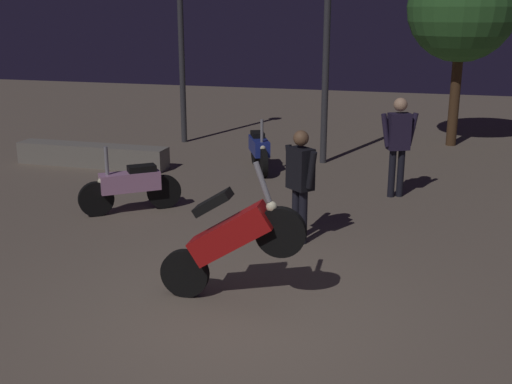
{
  "coord_description": "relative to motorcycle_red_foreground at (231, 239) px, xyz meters",
  "views": [
    {
      "loc": [
        1.85,
        -5.8,
        3.16
      ],
      "look_at": [
        -0.19,
        1.39,
        1.0
      ],
      "focal_mm": 44.28,
      "sensor_mm": 36.0,
      "label": 1
    }
  ],
  "objects": [
    {
      "name": "motorcycle_red_foreground",
      "position": [
        0.0,
        0.0,
        0.0
      ],
      "size": [
        1.66,
        0.35,
        1.63
      ],
      "rotation": [
        0.0,
        0.0,
        0.05
      ],
      "color": "black",
      "rests_on": "ground_plane"
    },
    {
      "name": "person_rider_beside",
      "position": [
        1.49,
        4.73,
        0.3
      ],
      "size": [
        0.64,
        0.37,
        1.74
      ],
      "rotation": [
        0.0,
        0.0,
        2.01
      ],
      "color": "black",
      "rests_on": "ground_plane"
    },
    {
      "name": "ground_plane",
      "position": [
        0.19,
        -0.39,
        -0.74
      ],
      "size": [
        40.0,
        40.0,
        0.0
      ],
      "primitive_type": "plane",
      "color": "#756656"
    },
    {
      "name": "motorcycle_pink_parked_right",
      "position": [
        -2.57,
        2.67,
        -0.31
      ],
      "size": [
        1.36,
        1.11,
        1.11
      ],
      "rotation": [
        0.0,
        0.0,
        3.81
      ],
      "color": "black",
      "rests_on": "ground_plane"
    },
    {
      "name": "motorcycle_blue_parked_left",
      "position": [
        -1.32,
        5.9,
        -0.31
      ],
      "size": [
        0.78,
        1.55,
        1.11
      ],
      "rotation": [
        0.0,
        0.0,
        5.14
      ],
      "color": "black",
      "rests_on": "ground_plane"
    },
    {
      "name": "person_bystander_far",
      "position": [
        0.34,
        2.06,
        0.2
      ],
      "size": [
        0.56,
        0.5,
        1.6
      ],
      "rotation": [
        0.0,
        0.0,
        4.01
      ],
      "color": "black",
      "rests_on": "ground_plane"
    },
    {
      "name": "streetlamp_near",
      "position": [
        -3.88,
        8.19,
        2.25
      ],
      "size": [
        0.36,
        0.36,
        4.67
      ],
      "color": "#38383D",
      "rests_on": "ground_plane"
    },
    {
      "name": "tree_left_bg",
      "position": [
        2.5,
        9.58,
        2.47
      ],
      "size": [
        2.5,
        2.5,
        4.48
      ],
      "color": "#4C331E",
      "rests_on": "ground_plane"
    },
    {
      "name": "planter_wall_low",
      "position": [
        -4.8,
        5.33,
        -0.52
      ],
      "size": [
        3.31,
        0.5,
        0.45
      ],
      "color": "gray",
      "rests_on": "ground_plane"
    }
  ]
}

